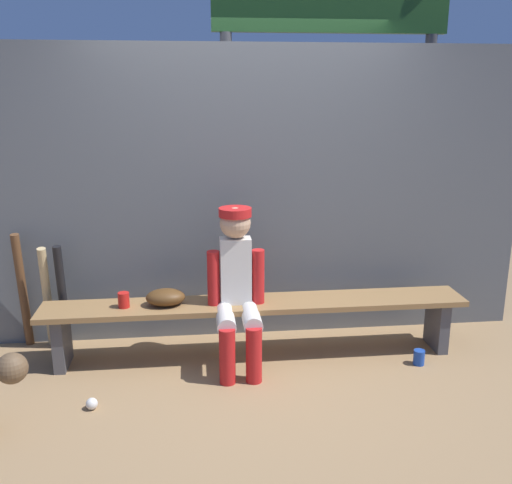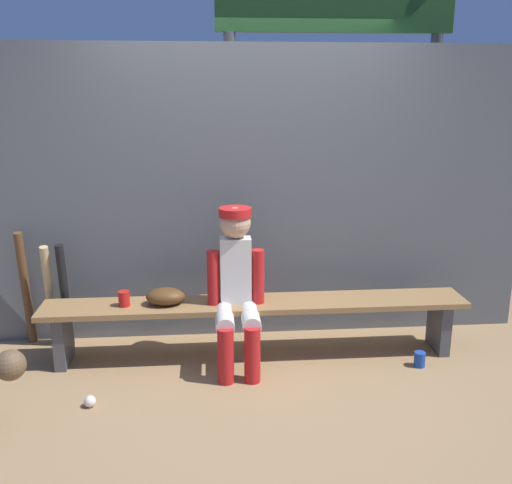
% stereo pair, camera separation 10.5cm
% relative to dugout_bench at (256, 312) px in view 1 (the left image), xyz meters
% --- Properties ---
extents(ground_plane, '(30.00, 30.00, 0.00)m').
position_rel_dugout_bench_xyz_m(ground_plane, '(0.00, 0.00, -0.35)').
color(ground_plane, '#9E7A51').
extents(chainlink_fence, '(4.38, 0.03, 2.26)m').
position_rel_dugout_bench_xyz_m(chainlink_fence, '(0.00, 0.44, 0.78)').
color(chainlink_fence, '#595E63').
rests_on(chainlink_fence, ground_plane).
extents(dugout_bench, '(3.10, 0.36, 0.43)m').
position_rel_dugout_bench_xyz_m(dugout_bench, '(0.00, 0.00, 0.00)').
color(dugout_bench, olive).
rests_on(dugout_bench, ground_plane).
extents(player_seated, '(0.41, 0.55, 1.14)m').
position_rel_dugout_bench_xyz_m(player_seated, '(-0.15, -0.11, 0.26)').
color(player_seated, silver).
rests_on(player_seated, ground_plane).
extents(baseball_glove, '(0.28, 0.20, 0.12)m').
position_rel_dugout_bench_xyz_m(baseball_glove, '(-0.65, 0.00, 0.14)').
color(baseball_glove, '#593819').
rests_on(baseball_glove, dugout_bench).
extents(bat_aluminum_black, '(0.07, 0.15, 0.84)m').
position_rel_dugout_bench_xyz_m(bat_aluminum_black, '(-1.43, 0.27, 0.07)').
color(bat_aluminum_black, black).
rests_on(bat_aluminum_black, ground_plane).
extents(bat_wood_natural, '(0.09, 0.22, 0.82)m').
position_rel_dugout_bench_xyz_m(bat_wood_natural, '(-1.55, 0.31, 0.06)').
color(bat_wood_natural, tan).
rests_on(bat_wood_natural, ground_plane).
extents(bat_wood_dark, '(0.07, 0.16, 0.91)m').
position_rel_dugout_bench_xyz_m(bat_wood_dark, '(-1.74, 0.36, 0.11)').
color(bat_wood_dark, brown).
rests_on(bat_wood_dark, ground_plane).
extents(baseball, '(0.07, 0.07, 0.07)m').
position_rel_dugout_bench_xyz_m(baseball, '(-1.10, -0.62, -0.31)').
color(baseball, white).
rests_on(baseball, ground_plane).
extents(cup_on_ground, '(0.08, 0.08, 0.11)m').
position_rel_dugout_bench_xyz_m(cup_on_ground, '(1.16, -0.27, -0.30)').
color(cup_on_ground, '#1E47AD').
rests_on(cup_on_ground, ground_plane).
extents(cup_on_bench, '(0.08, 0.08, 0.11)m').
position_rel_dugout_bench_xyz_m(cup_on_bench, '(-0.94, -0.01, 0.14)').
color(cup_on_bench, red).
rests_on(cup_on_bench, dugout_bench).
extents(scoreboard, '(2.29, 0.27, 3.60)m').
position_rel_dugout_bench_xyz_m(scoreboard, '(0.82, 1.14, 2.18)').
color(scoreboard, '#3F3F42').
rests_on(scoreboard, ground_plane).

